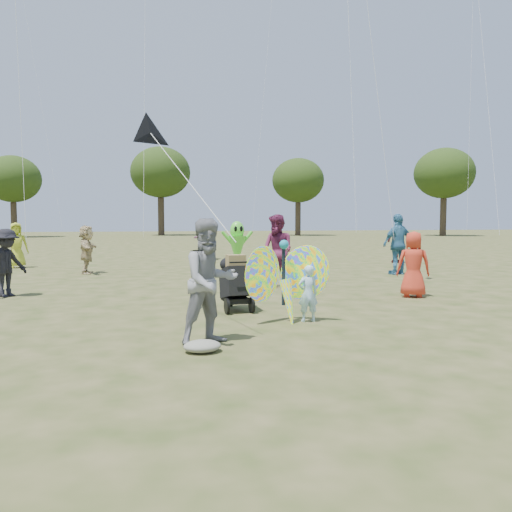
{
  "coord_description": "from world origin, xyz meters",
  "views": [
    {
      "loc": [
        -2.54,
        -7.28,
        1.74
      ],
      "look_at": [
        -0.2,
        1.5,
        1.1
      ],
      "focal_mm": 35.0,
      "sensor_mm": 36.0,
      "label": 1
    }
  ],
  "objects_px": {
    "butterfly_kite": "(286,282)",
    "crowd_e": "(277,251)",
    "child_girl": "(308,294)",
    "crowd_b": "(6,263)",
    "crowd_g": "(16,245)",
    "jogging_stroller": "(235,279)",
    "crowd_a": "(413,264)",
    "crowd_d": "(87,250)",
    "crowd_h": "(399,240)",
    "crowd_c": "(398,244)",
    "crowd_j": "(205,239)",
    "alien_kite": "(237,246)",
    "adult_man": "(210,281)"
  },
  "relations": [
    {
      "from": "crowd_a",
      "to": "jogging_stroller",
      "type": "height_order",
      "value": "crowd_a"
    },
    {
      "from": "crowd_e",
      "to": "crowd_h",
      "type": "height_order",
      "value": "crowd_e"
    },
    {
      "from": "child_girl",
      "to": "crowd_a",
      "type": "bearing_deg",
      "value": -145.74
    },
    {
      "from": "alien_kite",
      "to": "crowd_e",
      "type": "bearing_deg",
      "value": -81.89
    },
    {
      "from": "child_girl",
      "to": "crowd_h",
      "type": "bearing_deg",
      "value": -124.35
    },
    {
      "from": "child_girl",
      "to": "jogging_stroller",
      "type": "xyz_separation_m",
      "value": [
        -0.97,
        1.44,
        0.12
      ]
    },
    {
      "from": "crowd_e",
      "to": "butterfly_kite",
      "type": "bearing_deg",
      "value": -43.71
    },
    {
      "from": "crowd_c",
      "to": "crowd_h",
      "type": "distance_m",
      "value": 4.66
    },
    {
      "from": "butterfly_kite",
      "to": "crowd_b",
      "type": "bearing_deg",
      "value": 140.09
    },
    {
      "from": "crowd_b",
      "to": "crowd_j",
      "type": "xyz_separation_m",
      "value": [
        6.22,
        10.1,
        0.12
      ]
    },
    {
      "from": "child_girl",
      "to": "crowd_d",
      "type": "distance_m",
      "value": 10.25
    },
    {
      "from": "crowd_d",
      "to": "alien_kite",
      "type": "relative_size",
      "value": 0.92
    },
    {
      "from": "adult_man",
      "to": "crowd_a",
      "type": "xyz_separation_m",
      "value": [
        5.22,
        3.09,
        -0.13
      ]
    },
    {
      "from": "crowd_d",
      "to": "adult_man",
      "type": "bearing_deg",
      "value": -163.29
    },
    {
      "from": "crowd_a",
      "to": "crowd_c",
      "type": "xyz_separation_m",
      "value": [
        2.26,
        4.44,
        0.24
      ]
    },
    {
      "from": "crowd_h",
      "to": "jogging_stroller",
      "type": "relative_size",
      "value": 1.73
    },
    {
      "from": "crowd_j",
      "to": "jogging_stroller",
      "type": "height_order",
      "value": "crowd_j"
    },
    {
      "from": "crowd_b",
      "to": "crowd_h",
      "type": "relative_size",
      "value": 0.83
    },
    {
      "from": "crowd_b",
      "to": "crowd_j",
      "type": "distance_m",
      "value": 11.86
    },
    {
      "from": "adult_man",
      "to": "crowd_e",
      "type": "bearing_deg",
      "value": 45.42
    },
    {
      "from": "crowd_a",
      "to": "crowd_j",
      "type": "bearing_deg",
      "value": -51.55
    },
    {
      "from": "crowd_d",
      "to": "crowd_c",
      "type": "bearing_deg",
      "value": -102.3
    },
    {
      "from": "child_girl",
      "to": "crowd_d",
      "type": "xyz_separation_m",
      "value": [
        -4.24,
        9.33,
        0.31
      ]
    },
    {
      "from": "crowd_d",
      "to": "butterfly_kite",
      "type": "xyz_separation_m",
      "value": [
        3.85,
        -9.28,
        -0.11
      ]
    },
    {
      "from": "crowd_g",
      "to": "crowd_h",
      "type": "relative_size",
      "value": 0.9
    },
    {
      "from": "crowd_d",
      "to": "jogging_stroller",
      "type": "distance_m",
      "value": 8.54
    },
    {
      "from": "butterfly_kite",
      "to": "crowd_e",
      "type": "bearing_deg",
      "value": 74.38
    },
    {
      "from": "crowd_a",
      "to": "crowd_e",
      "type": "distance_m",
      "value": 3.44
    },
    {
      "from": "crowd_g",
      "to": "butterfly_kite",
      "type": "bearing_deg",
      "value": -75.51
    },
    {
      "from": "crowd_a",
      "to": "crowd_d",
      "type": "bearing_deg",
      "value": -18.02
    },
    {
      "from": "crowd_c",
      "to": "crowd_j",
      "type": "bearing_deg",
      "value": -66.72
    },
    {
      "from": "crowd_d",
      "to": "crowd_e",
      "type": "relative_size",
      "value": 0.84
    },
    {
      "from": "crowd_g",
      "to": "jogging_stroller",
      "type": "distance_m",
      "value": 12.25
    },
    {
      "from": "crowd_a",
      "to": "butterfly_kite",
      "type": "relative_size",
      "value": 0.87
    },
    {
      "from": "crowd_d",
      "to": "crowd_g",
      "type": "xyz_separation_m",
      "value": [
        -2.67,
        2.82,
        0.04
      ]
    },
    {
      "from": "child_girl",
      "to": "crowd_j",
      "type": "bearing_deg",
      "value": -89.1
    },
    {
      "from": "crowd_e",
      "to": "adult_man",
      "type": "bearing_deg",
      "value": -54.52
    },
    {
      "from": "adult_man",
      "to": "crowd_b",
      "type": "bearing_deg",
      "value": 106.1
    },
    {
      "from": "crowd_d",
      "to": "crowd_h",
      "type": "relative_size",
      "value": 0.85
    },
    {
      "from": "child_girl",
      "to": "crowd_j",
      "type": "distance_m",
      "value": 14.57
    },
    {
      "from": "crowd_a",
      "to": "crowd_h",
      "type": "distance_m",
      "value": 9.64
    },
    {
      "from": "crowd_b",
      "to": "butterfly_kite",
      "type": "distance_m",
      "value": 6.87
    },
    {
      "from": "crowd_h",
      "to": "jogging_stroller",
      "type": "distance_m",
      "value": 12.72
    },
    {
      "from": "crowd_h",
      "to": "butterfly_kite",
      "type": "xyz_separation_m",
      "value": [
        -8.39,
        -10.39,
        -0.25
      ]
    },
    {
      "from": "crowd_g",
      "to": "alien_kite",
      "type": "relative_size",
      "value": 0.97
    },
    {
      "from": "crowd_d",
      "to": "crowd_j",
      "type": "bearing_deg",
      "value": -38.61
    },
    {
      "from": "child_girl",
      "to": "crowd_b",
      "type": "distance_m",
      "value": 7.21
    },
    {
      "from": "crowd_j",
      "to": "alien_kite",
      "type": "height_order",
      "value": "crowd_j"
    },
    {
      "from": "child_girl",
      "to": "crowd_e",
      "type": "distance_m",
      "value": 4.45
    },
    {
      "from": "adult_man",
      "to": "crowd_a",
      "type": "height_order",
      "value": "adult_man"
    }
  ]
}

